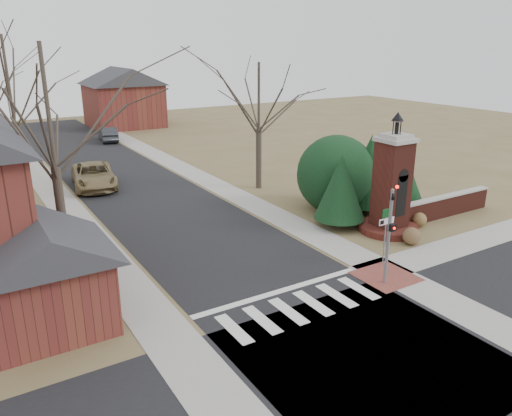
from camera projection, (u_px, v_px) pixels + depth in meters
ground at (313, 316)px, 18.81m from camera, size 120.00×120.00×0.00m
main_street at (129, 183)px, 36.60m from camera, size 8.00×70.00×0.01m
cross_street at (370, 357)px, 16.39m from camera, size 120.00×8.00×0.01m
crosswalk_zone at (301, 307)px, 19.46m from camera, size 8.00×2.20×0.02m
stop_bar at (279, 292)px, 20.67m from camera, size 8.00×0.35×0.02m
sidewalk_right_main at (194, 174)px, 39.18m from camera, size 2.00×60.00×0.02m
sidewalk_left at (54, 194)px, 34.02m from camera, size 2.00×60.00×0.02m
curb_apron at (386, 276)px, 22.00m from camera, size 2.40×2.40×0.02m
traffic_signal_pole at (390, 227)px, 20.60m from camera, size 0.28×0.41×4.50m
sign_post at (386, 225)px, 22.58m from camera, size 0.90×0.07×2.75m
brick_gate_monument at (391, 193)px, 26.64m from camera, size 3.20×3.20×6.47m
brick_garden_wall at (444, 206)px, 29.35m from camera, size 7.50×0.50×1.30m
garage_left at (45, 270)px, 17.51m from camera, size 4.80×4.80×4.29m
house_distant_right at (123, 96)px, 60.43m from camera, size 8.80×8.80×7.30m
evergreen_near at (341, 187)px, 27.32m from camera, size 2.80×2.80×4.10m
evergreen_mid at (370, 169)px, 29.84m from camera, size 3.40×3.40×4.70m
evergreen_far at (405, 180)px, 30.24m from camera, size 2.40×2.40×3.30m
evergreen_mass at (336, 171)px, 30.21m from camera, size 4.80×4.80×4.80m
bare_tree_0 at (46, 98)px, 20.18m from camera, size 8.05×8.05×11.15m
bare_tree_1 at (7, 73)px, 30.59m from camera, size 8.40×8.40×11.64m
bare_tree_3 at (259, 92)px, 33.36m from camera, size 7.00×7.00×9.70m
pickup_truck at (94, 175)px, 35.41m from camera, size 3.71×6.41×1.68m
distant_car at (108, 134)px, 51.93m from camera, size 2.23×4.69×1.48m
dry_shrub_left at (412, 236)px, 25.37m from camera, size 0.91×0.91×0.91m
dry_shrub_right at (419, 220)px, 27.87m from camera, size 0.82×0.82×0.82m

